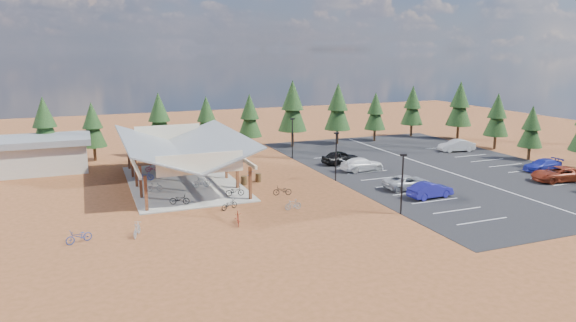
{
  "coord_description": "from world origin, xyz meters",
  "views": [
    {
      "loc": [
        -18.84,
        -44.51,
        13.44
      ],
      "look_at": [
        -0.28,
        2.19,
        2.51
      ],
      "focal_mm": 32.0,
      "sensor_mm": 36.0,
      "label": 1
    }
  ],
  "objects_px": {
    "trash_bin_1": "(244,180)",
    "bike_2": "(144,176)",
    "bike_5": "(201,182)",
    "bike_14": "(249,175)",
    "car_2": "(408,182)",
    "car_6": "(558,174)",
    "bike_3": "(153,168)",
    "car_3": "(362,164)",
    "bike_pavilion": "(182,146)",
    "lamp_post_1": "(336,153)",
    "bike_0": "(180,199)",
    "lamp_post_2": "(292,135)",
    "bike_6": "(202,168)",
    "bike_1": "(155,187)",
    "trash_bin_0": "(258,178)",
    "bike_9": "(137,230)",
    "lamp_post_0": "(402,180)",
    "bike_12": "(229,204)",
    "car_4": "(340,157)",
    "bike_4": "(235,191)",
    "bike_10": "(79,236)",
    "outbuilding": "(39,154)",
    "car_9": "(456,146)",
    "car_1": "(430,190)",
    "bike_11": "(238,218)",
    "bike_13": "(293,205)",
    "bike_16": "(282,190)",
    "car_7": "(542,165)",
    "bike_7": "(190,166)"
  },
  "relations": [
    {
      "from": "bike_3",
      "to": "bike_11",
      "type": "xyz_separation_m",
      "value": [
        3.96,
        -20.27,
        -0.04
      ]
    },
    {
      "from": "bike_16",
      "to": "car_1",
      "type": "height_order",
      "value": "car_1"
    },
    {
      "from": "bike_6",
      "to": "bike_0",
      "type": "bearing_deg",
      "value": 172.17
    },
    {
      "from": "bike_5",
      "to": "bike_14",
      "type": "bearing_deg",
      "value": -70.88
    },
    {
      "from": "lamp_post_1",
      "to": "bike_6",
      "type": "relative_size",
      "value": 2.77
    },
    {
      "from": "bike_12",
      "to": "bike_13",
      "type": "xyz_separation_m",
      "value": [
        5.08,
        -2.08,
        0.01
      ]
    },
    {
      "from": "car_2",
      "to": "bike_12",
      "type": "bearing_deg",
      "value": 91.72
    },
    {
      "from": "car_2",
      "to": "car_4",
      "type": "height_order",
      "value": "car_4"
    },
    {
      "from": "bike_11",
      "to": "car_2",
      "type": "height_order",
      "value": "car_2"
    },
    {
      "from": "bike_0",
      "to": "car_2",
      "type": "xyz_separation_m",
      "value": [
        21.79,
        -2.94,
        0.16
      ]
    },
    {
      "from": "lamp_post_2",
      "to": "trash_bin_0",
      "type": "distance_m",
      "value": 12.43
    },
    {
      "from": "lamp_post_2",
      "to": "bike_6",
      "type": "relative_size",
      "value": 2.77
    },
    {
      "from": "trash_bin_1",
      "to": "bike_2",
      "type": "relative_size",
      "value": 0.48
    },
    {
      "from": "lamp_post_0",
      "to": "bike_9",
      "type": "xyz_separation_m",
      "value": [
        -20.98,
        2.74,
        -2.45
      ]
    },
    {
      "from": "bike_11",
      "to": "car_4",
      "type": "bearing_deg",
      "value": 55.64
    },
    {
      "from": "bike_0",
      "to": "bike_10",
      "type": "distance_m",
      "value": 10.41
    },
    {
      "from": "trash_bin_0",
      "to": "bike_6",
      "type": "distance_m",
      "value": 7.45
    },
    {
      "from": "trash_bin_0",
      "to": "bike_14",
      "type": "height_order",
      "value": "bike_14"
    },
    {
      "from": "trash_bin_1",
      "to": "bike_10",
      "type": "bearing_deg",
      "value": -144.54
    },
    {
      "from": "bike_pavilion",
      "to": "lamp_post_2",
      "type": "height_order",
      "value": "lamp_post_2"
    },
    {
      "from": "lamp_post_1",
      "to": "bike_4",
      "type": "distance_m",
      "value": 11.84
    },
    {
      "from": "lamp_post_0",
      "to": "car_9",
      "type": "xyz_separation_m",
      "value": [
        22.22,
        20.05,
        -2.15
      ]
    },
    {
      "from": "outbuilding",
      "to": "bike_0",
      "type": "xyz_separation_m",
      "value": [
        12.29,
        -18.71,
        -1.47
      ]
    },
    {
      "from": "bike_3",
      "to": "car_3",
      "type": "height_order",
      "value": "car_3"
    },
    {
      "from": "bike_4",
      "to": "trash_bin_0",
      "type": "bearing_deg",
      "value": -30.05
    },
    {
      "from": "lamp_post_2",
      "to": "bike_6",
      "type": "height_order",
      "value": "lamp_post_2"
    },
    {
      "from": "car_6",
      "to": "bike_3",
      "type": "bearing_deg",
      "value": -106.67
    },
    {
      "from": "trash_bin_0",
      "to": "bike_11",
      "type": "relative_size",
      "value": 0.51
    },
    {
      "from": "bike_pavilion",
      "to": "trash_bin_1",
      "type": "relative_size",
      "value": 21.56
    },
    {
      "from": "bike_pavilion",
      "to": "trash_bin_0",
      "type": "relative_size",
      "value": 21.56
    },
    {
      "from": "lamp_post_0",
      "to": "bike_3",
      "type": "distance_m",
      "value": 28.71
    },
    {
      "from": "bike_1",
      "to": "bike_12",
      "type": "xyz_separation_m",
      "value": [
        5.22,
        -7.94,
        -0.1
      ]
    },
    {
      "from": "bike_2",
      "to": "car_1",
      "type": "height_order",
      "value": "car_1"
    },
    {
      "from": "bike_7",
      "to": "car_3",
      "type": "bearing_deg",
      "value": -95.33
    },
    {
      "from": "car_2",
      "to": "car_6",
      "type": "xyz_separation_m",
      "value": [
        16.25,
        -3.23,
        0.09
      ]
    },
    {
      "from": "bike_5",
      "to": "bike_pavilion",
      "type": "bearing_deg",
      "value": 28.3
    },
    {
      "from": "bike_0",
      "to": "car_9",
      "type": "xyz_separation_m",
      "value": [
        38.93,
        10.75,
        0.27
      ]
    },
    {
      "from": "bike_12",
      "to": "bike_13",
      "type": "relative_size",
      "value": 1.12
    },
    {
      "from": "bike_0",
      "to": "bike_1",
      "type": "distance_m",
      "value": 5.4
    },
    {
      "from": "lamp_post_0",
      "to": "bike_0",
      "type": "xyz_separation_m",
      "value": [
        -16.71,
        9.29,
        -2.41
      ]
    },
    {
      "from": "bike_1",
      "to": "bike_9",
      "type": "height_order",
      "value": "bike_9"
    },
    {
      "from": "bike_11",
      "to": "bike_13",
      "type": "height_order",
      "value": "bike_11"
    },
    {
      "from": "lamp_post_1",
      "to": "bike_0",
      "type": "bearing_deg",
      "value": -170.8
    },
    {
      "from": "bike_3",
      "to": "car_2",
      "type": "xyz_separation_m",
      "value": [
        22.4,
        -16.43,
        0.15
      ]
    },
    {
      "from": "bike_pavilion",
      "to": "bike_5",
      "type": "height_order",
      "value": "bike_pavilion"
    },
    {
      "from": "trash_bin_0",
      "to": "bike_16",
      "type": "bearing_deg",
      "value": -84.55
    },
    {
      "from": "bike_5",
      "to": "bike_1",
      "type": "bearing_deg",
      "value": 90.0
    },
    {
      "from": "car_4",
      "to": "car_6",
      "type": "xyz_separation_m",
      "value": [
        17.19,
        -15.85,
        -0.02
      ]
    },
    {
      "from": "trash_bin_0",
      "to": "car_7",
      "type": "bearing_deg",
      "value": -13.09
    },
    {
      "from": "car_3",
      "to": "car_4",
      "type": "height_order",
      "value": "car_4"
    }
  ]
}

